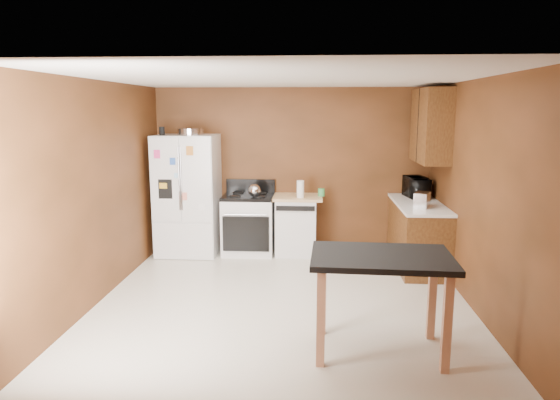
# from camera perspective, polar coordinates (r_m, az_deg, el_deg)

# --- Properties ---
(floor) EXTENTS (4.50, 4.50, 0.00)m
(floor) POSITION_cam_1_polar(r_m,az_deg,el_deg) (5.85, 0.34, -11.47)
(floor) COLOR silver
(floor) RESTS_ON ground
(ceiling) EXTENTS (4.50, 4.50, 0.00)m
(ceiling) POSITION_cam_1_polar(r_m,az_deg,el_deg) (5.44, 0.37, 13.77)
(ceiling) COLOR white
(ceiling) RESTS_ON ground
(wall_back) EXTENTS (4.20, 0.00, 4.20)m
(wall_back) POSITION_cam_1_polar(r_m,az_deg,el_deg) (7.74, 1.36, 3.49)
(wall_back) COLOR brown
(wall_back) RESTS_ON ground
(wall_front) EXTENTS (4.20, 0.00, 4.20)m
(wall_front) POSITION_cam_1_polar(r_m,az_deg,el_deg) (3.32, -1.98, -5.85)
(wall_front) COLOR brown
(wall_front) RESTS_ON ground
(wall_left) EXTENTS (0.00, 4.50, 4.50)m
(wall_left) POSITION_cam_1_polar(r_m,az_deg,el_deg) (6.01, -20.05, 0.87)
(wall_left) COLOR brown
(wall_left) RESTS_ON ground
(wall_right) EXTENTS (0.00, 4.50, 4.50)m
(wall_right) POSITION_cam_1_polar(r_m,az_deg,el_deg) (5.78, 21.62, 0.41)
(wall_right) COLOR brown
(wall_right) RESTS_ON ground
(roasting_pan) EXTENTS (0.38, 0.38, 0.10)m
(roasting_pan) POSITION_cam_1_polar(r_m,az_deg,el_deg) (7.52, -10.19, 7.70)
(roasting_pan) COLOR silver
(roasting_pan) RESTS_ON refrigerator
(pen_cup) EXTENTS (0.08, 0.08, 0.12)m
(pen_cup) POSITION_cam_1_polar(r_m,az_deg,el_deg) (7.49, -13.35, 7.68)
(pen_cup) COLOR black
(pen_cup) RESTS_ON refrigerator
(kettle) EXTENTS (0.19, 0.19, 0.19)m
(kettle) POSITION_cam_1_polar(r_m,az_deg,el_deg) (7.35, -2.93, 1.09)
(kettle) COLOR silver
(kettle) RESTS_ON gas_range
(paper_towel) EXTENTS (0.14, 0.14, 0.25)m
(paper_towel) POSITION_cam_1_polar(r_m,az_deg,el_deg) (7.33, 2.34, 1.25)
(paper_towel) COLOR white
(paper_towel) RESTS_ON dishwasher
(green_canister) EXTENTS (0.13, 0.13, 0.11)m
(green_canister) POSITION_cam_1_polar(r_m,az_deg,el_deg) (7.49, 4.75, 0.87)
(green_canister) COLOR green
(green_canister) RESTS_ON dishwasher
(toaster) EXTENTS (0.26, 0.32, 0.20)m
(toaster) POSITION_cam_1_polar(r_m,az_deg,el_deg) (6.81, 15.93, 0.02)
(toaster) COLOR silver
(toaster) RESTS_ON right_cabinets
(microwave) EXTENTS (0.41, 0.54, 0.27)m
(microwave) POSITION_cam_1_polar(r_m,az_deg,el_deg) (7.57, 15.32, 1.33)
(microwave) COLOR black
(microwave) RESTS_ON right_cabinets
(refrigerator) EXTENTS (0.90, 0.80, 1.80)m
(refrigerator) POSITION_cam_1_polar(r_m,az_deg,el_deg) (7.63, -10.49, 0.57)
(refrigerator) COLOR white
(refrigerator) RESTS_ON ground
(gas_range) EXTENTS (0.76, 0.68, 1.10)m
(gas_range) POSITION_cam_1_polar(r_m,az_deg,el_deg) (7.61, -3.60, -2.68)
(gas_range) COLOR white
(gas_range) RESTS_ON ground
(dishwasher) EXTENTS (0.78, 0.63, 0.89)m
(dishwasher) POSITION_cam_1_polar(r_m,az_deg,el_deg) (7.57, 1.84, -2.79)
(dishwasher) COLOR white
(dishwasher) RESTS_ON ground
(right_cabinets) EXTENTS (0.63, 1.58, 2.45)m
(right_cabinets) POSITION_cam_1_polar(r_m,az_deg,el_deg) (7.18, 15.89, -0.21)
(right_cabinets) COLOR brown
(right_cabinets) RESTS_ON ground
(island) EXTENTS (1.27, 0.87, 0.91)m
(island) POSITION_cam_1_polar(r_m,az_deg,el_deg) (4.55, 11.48, -7.85)
(island) COLOR black
(island) RESTS_ON ground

